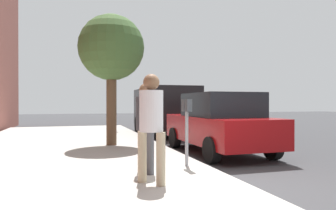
# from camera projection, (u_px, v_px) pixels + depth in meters

# --- Properties ---
(ground_plane) EXTENTS (80.00, 80.00, 0.00)m
(ground_plane) POSITION_uv_depth(u_px,v_px,m) (240.00, 189.00, 5.39)
(ground_plane) COLOR #38383A
(ground_plane) RESTS_ON ground
(sidewalk_slab) EXTENTS (28.00, 6.00, 0.15)m
(sidewalk_slab) POSITION_uv_depth(u_px,v_px,m) (56.00, 200.00, 4.51)
(sidewalk_slab) COLOR #A8A59E
(sidewalk_slab) RESTS_ON ground_plane
(parking_meter) EXTENTS (0.36, 0.12, 1.41)m
(parking_meter) POSITION_uv_depth(u_px,v_px,m) (187.00, 118.00, 6.60)
(parking_meter) COLOR gray
(parking_meter) RESTS_ON sidewalk_slab
(pedestrian_at_meter) EXTENTS (0.51, 0.37, 1.71)m
(pedestrian_at_meter) POSITION_uv_depth(u_px,v_px,m) (146.00, 120.00, 5.97)
(pedestrian_at_meter) COLOR #47474C
(pedestrian_at_meter) RESTS_ON sidewalk_slab
(pedestrian_bystander) EXTENTS (0.46, 0.39, 1.81)m
(pedestrian_bystander) POSITION_uv_depth(u_px,v_px,m) (151.00, 119.00, 5.13)
(pedestrian_bystander) COLOR tan
(pedestrian_bystander) RESTS_ON sidewalk_slab
(parked_sedan_near) EXTENTS (4.40, 1.97, 1.77)m
(parked_sedan_near) POSITION_uv_depth(u_px,v_px,m) (219.00, 123.00, 9.18)
(parked_sedan_near) COLOR maroon
(parked_sedan_near) RESTS_ON ground_plane
(parked_van_far) EXTENTS (5.26, 2.24, 2.18)m
(parked_van_far) POSITION_uv_depth(u_px,v_px,m) (164.00, 108.00, 14.73)
(parked_van_far) COLOR black
(parked_van_far) RESTS_ON ground_plane
(street_tree) EXTENTS (2.08, 2.08, 4.13)m
(street_tree) POSITION_uv_depth(u_px,v_px,m) (111.00, 49.00, 9.90)
(street_tree) COLOR brown
(street_tree) RESTS_ON sidewalk_slab
(traffic_signal) EXTENTS (0.24, 0.44, 3.60)m
(traffic_signal) POSITION_uv_depth(u_px,v_px,m) (116.00, 81.00, 15.47)
(traffic_signal) COLOR black
(traffic_signal) RESTS_ON sidewalk_slab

